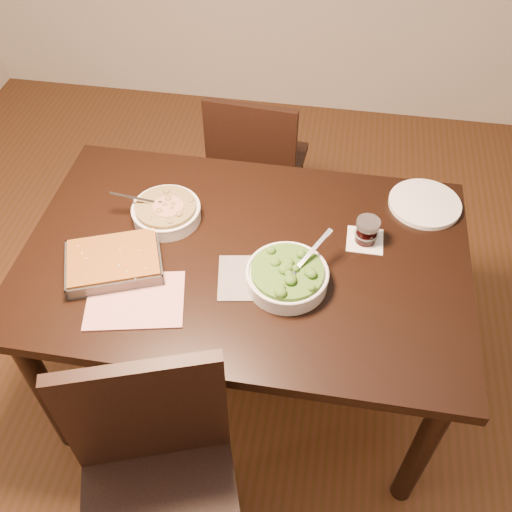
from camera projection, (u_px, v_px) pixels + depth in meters
ground at (248, 376)px, 2.35m from camera, size 4.00×4.00×0.00m
table at (245, 273)px, 1.86m from camera, size 1.40×0.90×0.75m
magazine_a at (135, 300)px, 1.66m from camera, size 0.32×0.26×0.01m
magazine_b at (260, 278)px, 1.72m from camera, size 0.28×0.22×0.00m
coaster at (365, 240)px, 1.83m from camera, size 0.12×0.12×0.00m
stew_bowl at (166, 211)px, 1.87m from camera, size 0.25×0.23×0.09m
broccoli_bowl at (287, 276)px, 1.69m from camera, size 0.25×0.26×0.09m
baking_dish at (114, 262)px, 1.73m from camera, size 0.34×0.30×0.05m
wine_tumbler at (367, 230)px, 1.79m from camera, size 0.07×0.07×0.08m
dinner_plate at (425, 204)px, 1.93m from camera, size 0.24×0.24×0.02m
chair_near at (156, 481)px, 1.55m from camera, size 0.55×0.55×0.92m
chair_far at (256, 163)px, 2.55m from camera, size 0.42×0.42×0.82m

